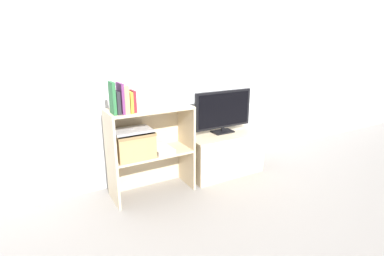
{
  "coord_description": "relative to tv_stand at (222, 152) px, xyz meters",
  "views": [
    {
      "loc": [
        -1.36,
        -2.22,
        1.39
      ],
      "look_at": [
        0.0,
        0.17,
        0.57
      ],
      "focal_mm": 28.0,
      "sensor_mm": 36.0,
      "label": 1
    }
  ],
  "objects": [
    {
      "name": "ground_plane",
      "position": [
        -0.4,
        -0.22,
        -0.22
      ],
      "size": [
        16.0,
        16.0,
        0.0
      ],
      "primitive_type": "plane",
      "color": "gray"
    },
    {
      "name": "book_forest",
      "position": [
        -1.16,
        -0.12,
        0.72
      ],
      "size": [
        0.03,
        0.12,
        0.26
      ],
      "color": "#286638",
      "rests_on": "bookshelf_upper_tier"
    },
    {
      "name": "bookshelf_upper_tier",
      "position": [
        -0.83,
        0.0,
        0.44
      ],
      "size": [
        0.74,
        0.34,
        0.41
      ],
      "color": "#CCB793",
      "rests_on": "bookshelf_lower_tier"
    },
    {
      "name": "tv",
      "position": [
        -0.0,
        -0.0,
        0.46
      ],
      "size": [
        0.66,
        0.14,
        0.44
      ],
      "color": "black",
      "rests_on": "tv_stand"
    },
    {
      "name": "laptop",
      "position": [
        -1.0,
        -0.07,
        0.41
      ],
      "size": [
        0.32,
        0.22,
        0.02
      ],
      "color": "#BCBCC1",
      "rests_on": "storage_basket_left"
    },
    {
      "name": "book_charcoal",
      "position": [
        -1.13,
        -0.12,
        0.68
      ],
      "size": [
        0.03,
        0.13,
        0.18
      ],
      "color": "#232328",
      "rests_on": "bookshelf_upper_tier"
    },
    {
      "name": "storage_basket_left",
      "position": [
        -1.0,
        -0.07,
        0.3
      ],
      "size": [
        0.33,
        0.3,
        0.23
      ],
      "color": "tan",
      "rests_on": "bookshelf_lower_tier"
    },
    {
      "name": "wall_back",
      "position": [
        -0.4,
        0.26,
        0.98
      ],
      "size": [
        10.0,
        0.05,
        2.4
      ],
      "color": "silver",
      "rests_on": "ground_plane"
    },
    {
      "name": "book_tan",
      "position": [
        -1.06,
        -0.12,
        0.7
      ],
      "size": [
        0.04,
        0.13,
        0.22
      ],
      "color": "tan",
      "rests_on": "bookshelf_upper_tier"
    },
    {
      "name": "magazine_stack",
      "position": [
        -0.74,
        -0.09,
        0.2
      ],
      "size": [
        0.16,
        0.25,
        0.04
      ],
      "color": "silver",
      "rests_on": "bookshelf_lower_tier"
    },
    {
      "name": "bookshelf_lower_tier",
      "position": [
        -0.83,
        0.0,
        0.03
      ],
      "size": [
        0.74,
        0.34,
        0.4
      ],
      "color": "#CCB793",
      "rests_on": "ground_plane"
    },
    {
      "name": "book_mustard",
      "position": [
        -1.02,
        -0.12,
        0.68
      ],
      "size": [
        0.02,
        0.15,
        0.17
      ],
      "color": "gold",
      "rests_on": "bookshelf_upper_tier"
    },
    {
      "name": "book_maroon",
      "position": [
        -0.99,
        -0.12,
        0.68
      ],
      "size": [
        0.02,
        0.12,
        0.18
      ],
      "color": "maroon",
      "rests_on": "bookshelf_upper_tier"
    },
    {
      "name": "tv_stand",
      "position": [
        0.0,
        0.0,
        0.0
      ],
      "size": [
        0.82,
        0.46,
        0.45
      ],
      "color": "#CCB793",
      "rests_on": "ground_plane"
    },
    {
      "name": "book_plum",
      "position": [
        -1.09,
        -0.12,
        0.71
      ],
      "size": [
        0.02,
        0.16,
        0.24
      ],
      "color": "#6B2D66",
      "rests_on": "bookshelf_upper_tier"
    }
  ]
}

